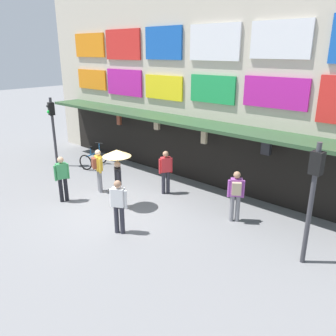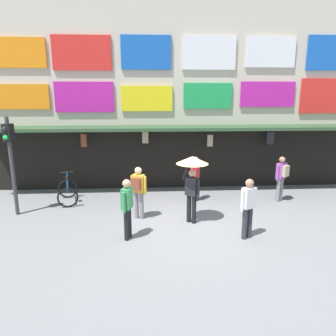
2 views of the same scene
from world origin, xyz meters
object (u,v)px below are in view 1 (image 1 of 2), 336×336
(traffic_light_far, at_px, (314,185))
(pedestrian_in_black, at_px, (98,168))
(pedestrian_in_purple, at_px, (166,170))
(pedestrian_with_umbrella, at_px, (117,162))
(bicycle_parked, at_px, (94,158))
(pedestrian_in_red, at_px, (119,204))
(pedestrian_in_blue, at_px, (236,193))
(traffic_light_near, at_px, (52,121))
(pedestrian_in_green, at_px, (62,177))

(traffic_light_far, relative_size, pedestrian_in_black, 1.90)
(pedestrian_in_purple, relative_size, pedestrian_with_umbrella, 0.81)
(bicycle_parked, height_order, pedestrian_in_red, pedestrian_in_red)
(pedestrian_with_umbrella, distance_m, pedestrian_in_black, 1.80)
(pedestrian_in_purple, xyz_separation_m, pedestrian_in_blue, (3.15, -0.22, 0.04))
(bicycle_parked, relative_size, pedestrian_in_red, 0.77)
(traffic_light_near, height_order, bicycle_parked, traffic_light_near)
(pedestrian_in_red, relative_size, pedestrian_with_umbrella, 0.81)
(traffic_light_near, height_order, pedestrian_in_red, traffic_light_near)
(pedestrian_in_blue, height_order, pedestrian_in_red, same)
(pedestrian_in_blue, bearing_deg, pedestrian_in_red, -126.64)
(bicycle_parked, distance_m, pedestrian_in_black, 3.19)
(pedestrian_in_purple, xyz_separation_m, pedestrian_in_green, (-2.27, -2.98, 0.00))
(pedestrian_in_blue, xyz_separation_m, pedestrian_with_umbrella, (-3.54, -1.76, 0.66))
(bicycle_parked, distance_m, pedestrian_in_blue, 7.84)
(pedestrian_in_green, relative_size, pedestrian_in_black, 1.00)
(traffic_light_near, bearing_deg, pedestrian_in_green, -27.79)
(pedestrian_in_purple, relative_size, pedestrian_in_red, 1.00)
(traffic_light_near, distance_m, pedestrian_with_umbrella, 5.75)
(traffic_light_far, relative_size, pedestrian_in_blue, 1.90)
(bicycle_parked, relative_size, pedestrian_in_green, 0.77)
(bicycle_parked, height_order, pedestrian_in_green, pedestrian_in_green)
(traffic_light_near, bearing_deg, traffic_light_far, 0.09)
(traffic_light_near, bearing_deg, bicycle_parked, 38.65)
(pedestrian_in_purple, distance_m, pedestrian_with_umbrella, 2.14)
(pedestrian_in_green, distance_m, pedestrian_with_umbrella, 2.23)
(traffic_light_near, height_order, pedestrian_with_umbrella, traffic_light_near)
(pedestrian_in_blue, height_order, pedestrian_in_black, same)
(bicycle_parked, xyz_separation_m, pedestrian_in_black, (2.64, -1.70, 0.59))
(pedestrian_in_purple, bearing_deg, pedestrian_in_red, -72.70)
(pedestrian_in_green, height_order, pedestrian_in_blue, same)
(bicycle_parked, bearing_deg, pedestrian_in_green, -52.30)
(pedestrian_in_purple, distance_m, pedestrian_in_red, 3.28)
(traffic_light_near, bearing_deg, pedestrian_in_red, -17.01)
(pedestrian_in_blue, bearing_deg, pedestrian_with_umbrella, -153.55)
(traffic_light_far, xyz_separation_m, pedestrian_in_green, (-7.92, -2.01, -1.19))
(traffic_light_far, distance_m, pedestrian_in_green, 8.26)
(bicycle_parked, distance_m, pedestrian_with_umbrella, 4.91)
(traffic_light_far, bearing_deg, bicycle_parked, 173.99)
(pedestrian_in_red, bearing_deg, pedestrian_in_blue, 53.36)
(pedestrian_in_purple, xyz_separation_m, pedestrian_in_red, (0.98, -3.14, 0.00))
(traffic_light_far, relative_size, pedestrian_in_red, 1.90)
(pedestrian_with_umbrella, bearing_deg, traffic_light_far, 9.50)
(pedestrian_in_green, bearing_deg, traffic_light_far, 14.21)
(pedestrian_in_green, distance_m, pedestrian_in_red, 3.25)
(pedestrian_in_green, bearing_deg, pedestrian_in_purple, 52.65)
(pedestrian_in_black, bearing_deg, pedestrian_with_umbrella, -13.87)
(traffic_light_near, height_order, pedestrian_in_black, traffic_light_near)
(pedestrian_in_green, relative_size, pedestrian_in_red, 1.00)
(pedestrian_in_green, height_order, pedestrian_in_black, same)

